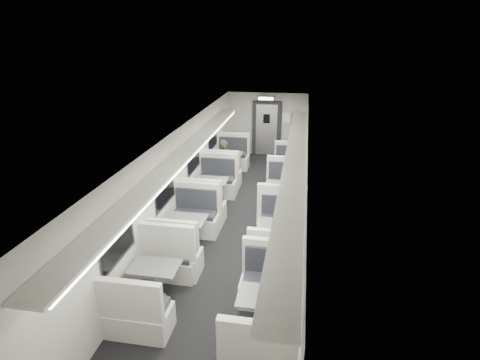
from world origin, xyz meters
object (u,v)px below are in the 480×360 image
at_px(passenger, 224,163).
at_px(vestibule_door, 266,129).
at_px(booth_left_b, 210,193).
at_px(booth_right_a, 288,172).
at_px(booth_right_d, 266,316).
at_px(booth_left_a, 228,165).
at_px(booth_left_c, 185,235).
at_px(exit_sign, 266,98).
at_px(booth_right_b, 284,199).
at_px(booth_right_c, 278,239).
at_px(booth_left_d, 156,283).

relative_size(passenger, vestibule_door, 0.69).
xyz_separation_m(booth_left_b, booth_right_a, (2.00, 2.10, -0.04)).
height_order(booth_right_d, passenger, passenger).
xyz_separation_m(booth_left_a, booth_right_a, (2.00, -0.28, -0.04)).
xyz_separation_m(booth_left_c, vestibule_door, (1.00, 7.22, 0.64)).
bearing_deg(exit_sign, booth_left_b, -102.59).
xyz_separation_m(booth_right_d, passenger, (-1.95, 6.07, 0.33)).
bearing_deg(booth_right_b, booth_left_c, -131.91).
xyz_separation_m(booth_right_c, booth_right_d, (0.00, -2.37, 0.01)).
bearing_deg(booth_right_c, booth_right_b, 90.00).
bearing_deg(exit_sign, booth_right_a, -67.20).
distance_m(booth_left_c, booth_right_d, 2.95).
distance_m(booth_left_b, booth_right_d, 4.85).
distance_m(booth_right_a, passenger, 2.04).
bearing_deg(booth_left_c, passenger, 89.33).
distance_m(booth_left_a, exit_sign, 2.98).
xyz_separation_m(booth_left_a, exit_sign, (1.00, 2.10, 1.87)).
xyz_separation_m(booth_right_b, vestibule_door, (-1.00, 4.99, 0.63)).
bearing_deg(booth_left_b, vestibule_door, 78.62).
height_order(booth_left_a, booth_right_d, booth_left_a).
distance_m(booth_left_a, booth_right_b, 3.13).
height_order(booth_left_c, booth_right_c, booth_left_c).
xyz_separation_m(booth_right_b, booth_right_d, (0.00, -4.40, -0.02)).
bearing_deg(vestibule_door, booth_right_b, -78.68).
bearing_deg(vestibule_door, booth_left_d, -96.42).
relative_size(booth_left_a, booth_right_d, 1.06).
bearing_deg(passenger, booth_left_c, -99.79).
bearing_deg(booth_right_b, booth_left_d, -117.20).
distance_m(booth_left_d, passenger, 5.58).
xyz_separation_m(booth_right_a, booth_right_d, (0.00, -6.52, 0.01)).
distance_m(booth_right_c, passenger, 4.20).
relative_size(booth_right_d, exit_sign, 3.50).
xyz_separation_m(booth_left_a, passenger, (0.05, -0.73, 0.31)).
bearing_deg(booth_right_b, booth_left_b, 179.23).
xyz_separation_m(booth_left_a, booth_left_d, (0.00, -6.30, -0.04)).
relative_size(booth_right_d, passenger, 1.50).
bearing_deg(vestibule_door, passenger, -106.06).
bearing_deg(exit_sign, booth_right_d, -83.59).
height_order(booth_left_d, booth_right_b, booth_right_b).
relative_size(booth_left_b, booth_right_d, 1.06).
distance_m(booth_left_c, passenger, 3.92).
bearing_deg(passenger, booth_right_d, -81.28).
bearing_deg(booth_left_d, booth_left_c, 90.00).
relative_size(booth_left_a, booth_left_d, 1.11).
distance_m(booth_left_c, booth_right_b, 2.99).
relative_size(booth_right_c, exit_sign, 3.38).
distance_m(booth_left_b, booth_left_d, 3.92).
bearing_deg(exit_sign, booth_left_a, -115.47).
bearing_deg(booth_left_b, booth_left_a, 90.00).
bearing_deg(booth_right_b, booth_right_a, 90.00).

